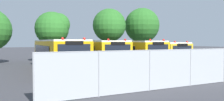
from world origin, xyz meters
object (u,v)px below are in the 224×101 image
tree_1 (54,28)px  tree_3 (141,25)px  school_bus_0 (57,54)px  school_bus_3 (151,52)px  tree_2 (109,25)px  school_bus_1 (93,53)px  school_bus_2 (125,52)px

tree_1 → tree_3: bearing=3.9°
school_bus_0 → school_bus_3: school_bus_0 is taller
tree_2 → school_bus_3: bearing=-81.8°
school_bus_0 → tree_2: 12.43m
school_bus_1 → tree_1: size_ratio=1.63×
school_bus_0 → tree_2: bearing=-136.0°
school_bus_1 → school_bus_3: size_ratio=1.05×
tree_2 → tree_3: tree_3 is taller
school_bus_3 → tree_2: tree_2 is taller
school_bus_1 → school_bus_3: 6.52m
school_bus_0 → school_bus_2: bearing=-178.5°
tree_2 → school_bus_0: bearing=-136.5°
school_bus_0 → school_bus_2: 6.61m
school_bus_2 → school_bus_3: bearing=-177.5°
tree_3 → tree_2: bearing=-172.8°
school_bus_1 → tree_2: tree_2 is taller
school_bus_0 → tree_1: 8.59m
school_bus_0 → school_bus_2: (6.61, 0.12, -0.04)m
school_bus_0 → tree_1: bearing=-98.3°
tree_3 → school_bus_3: bearing=-117.3°
school_bus_3 → school_bus_2: bearing=4.4°
school_bus_2 → school_bus_3: school_bus_2 is taller
school_bus_2 → tree_1: tree_1 is taller
school_bus_2 → tree_2: 9.03m
school_bus_1 → tree_3: bearing=-142.6°
school_bus_1 → school_bus_0: bearing=3.3°
tree_2 → tree_3: bearing=7.2°
tree_3 → school_bus_2: bearing=-130.9°
school_bus_1 → school_bus_2: (3.30, -0.13, -0.01)m
school_bus_0 → school_bus_1: bearing=-175.1°
school_bus_2 → school_bus_3: size_ratio=1.09×
school_bus_1 → school_bus_2: bearing=176.6°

